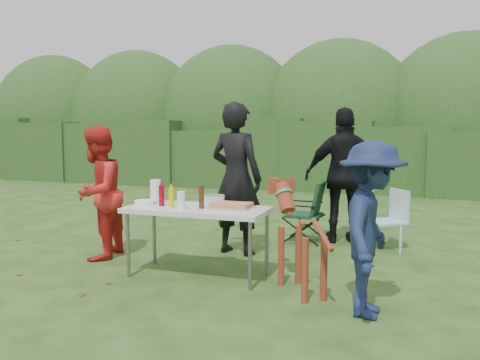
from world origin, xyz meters
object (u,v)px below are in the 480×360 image
(person_cook, at_px, (236,179))
(lawn_chair, at_px, (386,219))
(camping_chair, at_px, (304,211))
(paper_towel_roll, at_px, (156,191))
(folding_table, at_px, (198,212))
(ketchup_bottle, at_px, (162,196))
(beer_bottle, at_px, (201,197))
(person_black_puffy, at_px, (345,175))
(child, at_px, (371,229))
(mustard_bottle, at_px, (171,198))
(dog, at_px, (302,240))
(person_red_jacket, at_px, (98,193))

(person_cook, xyz_separation_m, lawn_chair, (1.75, 0.87, -0.55))
(camping_chair, relative_size, paper_towel_roll, 3.27)
(folding_table, distance_m, paper_towel_roll, 0.60)
(ketchup_bottle, xyz_separation_m, paper_towel_roll, (-0.16, 0.16, 0.02))
(beer_bottle, bearing_deg, lawn_chair, 49.01)
(person_black_puffy, bearing_deg, ketchup_bottle, 37.14)
(person_black_puffy, distance_m, child, 2.75)
(mustard_bottle, height_order, beer_bottle, beer_bottle)
(dog, bearing_deg, person_red_jacket, 41.91)
(child, distance_m, mustard_bottle, 2.14)
(camping_chair, height_order, paper_towel_roll, paper_towel_roll)
(person_red_jacket, distance_m, child, 3.37)
(mustard_bottle, bearing_deg, beer_bottle, 4.40)
(lawn_chair, bearing_deg, mustard_bottle, 7.21)
(dog, bearing_deg, person_cook, 3.97)
(folding_table, xyz_separation_m, paper_towel_roll, (-0.56, 0.12, 0.18))
(person_black_puffy, relative_size, lawn_chair, 2.36)
(ketchup_bottle, bearing_deg, person_cook, 67.89)
(folding_table, bearing_deg, child, -16.47)
(person_cook, bearing_deg, mustard_bottle, 85.90)
(mustard_bottle, relative_size, paper_towel_roll, 0.77)
(child, relative_size, ketchup_bottle, 6.72)
(lawn_chair, bearing_deg, paper_towel_roll, 0.34)
(child, bearing_deg, person_cook, 50.36)
(person_cook, bearing_deg, ketchup_bottle, 78.82)
(child, distance_m, dog, 0.80)
(person_black_puffy, relative_size, mustard_bottle, 9.23)
(mustard_bottle, bearing_deg, person_cook, 74.97)
(folding_table, relative_size, lawn_chair, 1.91)
(beer_bottle, bearing_deg, folding_table, 140.10)
(person_cook, relative_size, beer_bottle, 7.87)
(person_red_jacket, height_order, paper_towel_roll, person_red_jacket)
(dog, xyz_separation_m, mustard_bottle, (-1.42, 0.08, 0.33))
(person_red_jacket, distance_m, lawn_chair, 3.65)
(person_black_puffy, relative_size, ketchup_bottle, 8.40)
(person_red_jacket, relative_size, paper_towel_roll, 6.12)
(lawn_chair, bearing_deg, person_black_puffy, -58.03)
(mustard_bottle, distance_m, ketchup_bottle, 0.15)
(folding_table, xyz_separation_m, beer_bottle, (0.07, -0.06, 0.17))
(lawn_chair, relative_size, beer_bottle, 3.27)
(camping_chair, distance_m, mustard_bottle, 2.31)
(person_red_jacket, bearing_deg, camping_chair, 118.69)
(mustard_bottle, bearing_deg, person_black_puffy, 56.18)
(person_cook, relative_size, person_black_puffy, 1.02)
(camping_chair, bearing_deg, folding_table, 71.46)
(ketchup_bottle, bearing_deg, mustard_bottle, -16.69)
(dog, distance_m, camping_chair, 2.19)
(person_cook, distance_m, ketchup_bottle, 1.19)
(person_red_jacket, distance_m, person_black_puffy, 3.26)
(ketchup_bottle, distance_m, paper_towel_roll, 0.23)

